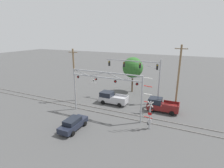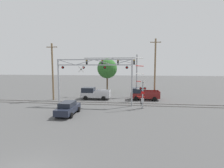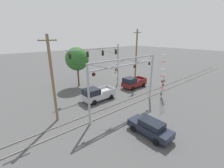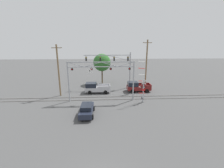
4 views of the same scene
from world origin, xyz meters
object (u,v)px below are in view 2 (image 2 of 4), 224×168
object	(u,v)px
crossing_gantry	(94,73)
utility_pole_right	(155,68)
crossing_signal_mast	(142,93)
pickup_truck_lead	(94,93)
sedan_waiting	(68,108)
pickup_truck_following	(143,94)
background_tree_beyond_span	(107,69)
traffic_signal_span	(122,67)
utility_pole_left	(53,71)

from	to	relation	value
crossing_gantry	utility_pole_right	distance (m)	11.23
crossing_signal_mast	pickup_truck_lead	distance (m)	9.81
sedan_waiting	pickup_truck_following	bearing A→B (deg)	48.45
pickup_truck_lead	utility_pole_right	distance (m)	11.34
crossing_signal_mast	pickup_truck_following	distance (m)	6.29
crossing_signal_mast	utility_pole_right	size ratio (longest dim) A/B	0.66
sedan_waiting	utility_pole_right	xyz separation A→B (m)	(11.16, 11.64, 4.50)
pickup_truck_following	utility_pole_right	world-z (taller)	utility_pole_right
pickup_truck_following	background_tree_beyond_span	distance (m)	11.02
pickup_truck_following	traffic_signal_span	bearing A→B (deg)	140.36
crossing_gantry	utility_pole_left	bearing A→B (deg)	157.94
traffic_signal_span	utility_pole_left	size ratio (longest dim) A/B	1.08
traffic_signal_span	utility_pole_right	xyz separation A→B (m)	(5.69, -1.74, -0.13)
traffic_signal_span	pickup_truck_lead	xyz separation A→B (m)	(-4.66, -3.45, -4.43)
pickup_truck_following	sedan_waiting	xyz separation A→B (m)	(-9.16, -10.33, -0.19)
pickup_truck_lead	utility_pole_right	xyz separation A→B (m)	(10.35, 1.70, 4.31)
crossing_gantry	pickup_truck_lead	distance (m)	6.02
traffic_signal_span	pickup_truck_following	world-z (taller)	traffic_signal_span
utility_pole_left	background_tree_beyond_span	size ratio (longest dim) A/B	1.29
crossing_gantry	utility_pole_left	xyz separation A→B (m)	(-7.71, 3.12, 0.18)
utility_pole_right	background_tree_beyond_span	xyz separation A→B (m)	(-9.19, 5.94, -0.15)
crossing_gantry	pickup_truck_following	world-z (taller)	crossing_gantry
traffic_signal_span	sedan_waiting	size ratio (longest dim) A/B	2.30
pickup_truck_lead	pickup_truck_following	world-z (taller)	same
crossing_gantry	utility_pole_left	size ratio (longest dim) A/B	1.17
sedan_waiting	utility_pole_right	distance (m)	16.74
utility_pole_right	pickup_truck_lead	bearing A→B (deg)	-170.66
crossing_signal_mast	utility_pole_left	bearing A→B (deg)	163.64
crossing_gantry	pickup_truck_lead	size ratio (longest dim) A/B	2.22
crossing_gantry	traffic_signal_span	xyz separation A→B (m)	(3.54, 8.09, 0.78)
traffic_signal_span	utility_pole_right	size ratio (longest dim) A/B	0.98
pickup_truck_lead	background_tree_beyond_span	distance (m)	8.78
crossing_gantry	sedan_waiting	distance (m)	6.82
traffic_signal_span	sedan_waiting	xyz separation A→B (m)	(-5.47, -13.39, -4.62)
traffic_signal_span	pickup_truck_following	size ratio (longest dim) A/B	2.11
crossing_signal_mast	traffic_signal_span	bearing A→B (deg)	109.15
traffic_signal_span	crossing_signal_mast	bearing A→B (deg)	-70.85
crossing_gantry	pickup_truck_following	xyz separation A→B (m)	(7.23, 5.04, -3.66)
pickup_truck_lead	background_tree_beyond_span	size ratio (longest dim) A/B	0.68
sedan_waiting	utility_pole_left	size ratio (longest dim) A/B	0.47
pickup_truck_following	utility_pole_right	xyz separation A→B (m)	(2.01, 1.31, 4.31)
pickup_truck_following	sedan_waiting	bearing A→B (deg)	-131.55
crossing_signal_mast	utility_pole_right	distance (m)	8.48
crossing_gantry	pickup_truck_following	size ratio (longest dim) A/B	2.30
crossing_gantry	utility_pole_left	distance (m)	8.32
traffic_signal_span	pickup_truck_lead	distance (m)	7.30
crossing_signal_mast	sedan_waiting	world-z (taller)	crossing_signal_mast
pickup_truck_following	background_tree_beyond_span	world-z (taller)	background_tree_beyond_span
utility_pole_left	crossing_gantry	bearing A→B (deg)	-22.06
crossing_gantry	pickup_truck_following	bearing A→B (deg)	34.89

